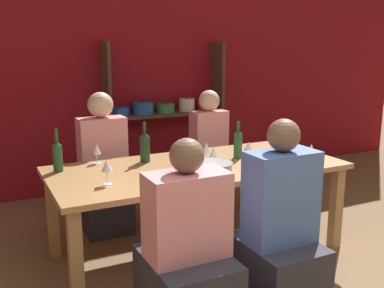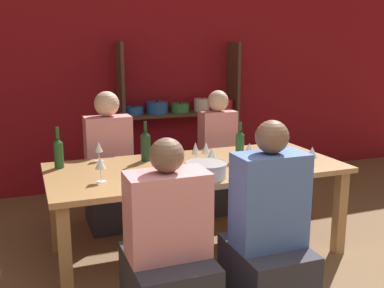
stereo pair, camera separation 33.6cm
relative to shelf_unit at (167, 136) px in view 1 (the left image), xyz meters
The scene contains 19 objects.
wall_back_red 1.01m from the shelf_unit, 162.32° to the left, with size 8.80×0.06×2.70m.
shelf_unit is the anchor object (origin of this frame).
dining_table 1.84m from the shelf_unit, 105.69° to the right, with size 2.27×1.01×0.72m.
mixing_bowl 2.18m from the shelf_unit, 104.76° to the right, with size 0.30×0.30×0.11m.
wine_bottle_green 2.12m from the shelf_unit, 135.66° to the right, with size 0.07×0.07×0.32m.
wine_bottle_dark 1.74m from the shelf_unit, 93.20° to the right, with size 0.07×0.07×0.31m.
wine_bottle_amber 1.73m from the shelf_unit, 119.05° to the right, with size 0.08×0.08×0.32m.
wine_glass_empty_a 2.34m from the shelf_unit, 123.07° to the right, with size 0.07×0.07×0.17m.
wine_glass_white_a 1.92m from the shelf_unit, 102.35° to the right, with size 0.07×0.07×0.15m.
wine_glass_red_a 1.78m from the shelf_unit, 105.72° to the right, with size 0.06×0.06×0.17m.
wine_glass_empty_b 2.22m from the shelf_unit, 83.02° to the right, with size 0.08×0.08×0.18m.
wine_glass_white_b 2.00m from the shelf_unit, 86.68° to the right, with size 0.07×0.07×0.18m.
wine_glass_white_c 1.83m from the shelf_unit, 130.93° to the right, with size 0.07×0.07×0.16m.
wine_glass_white_d 1.86m from the shelf_unit, 92.30° to the right, with size 0.08×0.08×0.16m.
wine_glass_white_e 1.81m from the shelf_unit, 103.18° to the right, with size 0.07×0.07×0.17m.
person_near_a 2.86m from the shelf_unit, 110.93° to the right, with size 0.46×0.57×1.15m.
person_far_a 0.96m from the shelf_unit, 87.11° to the right, with size 0.35×0.44×1.21m.
person_near_b 2.66m from the shelf_unit, 97.59° to the right, with size 0.45×0.56×1.21m.
person_far_b 1.44m from the shelf_unit, 136.60° to the right, with size 0.41×0.51×1.25m.
Camera 1 is at (-1.41, -1.16, 1.64)m, focal length 42.00 mm.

